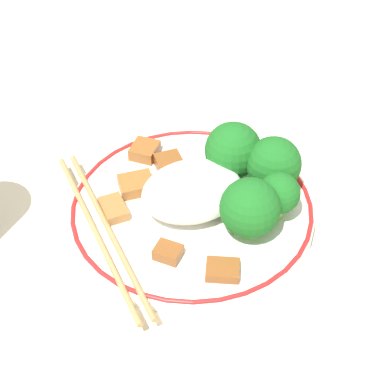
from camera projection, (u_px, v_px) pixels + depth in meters
ground_plane at (192, 216)px, 0.67m from camera, size 3.00×3.00×0.00m
plate at (192, 210)px, 0.66m from camera, size 0.25×0.25×0.02m
rice_mound at (187, 191)px, 0.64m from camera, size 0.10×0.08×0.04m
broccoli_back_left at (250, 208)px, 0.61m from camera, size 0.06×0.06×0.06m
broccoli_back_center at (279, 194)px, 0.62m from camera, size 0.04×0.04×0.05m
broccoli_back_right at (274, 164)px, 0.65m from camera, size 0.06×0.06×0.06m
broccoli_mid_left at (233, 151)px, 0.66m from camera, size 0.06×0.06×0.07m
meat_near_front at (114, 209)px, 0.65m from camera, size 0.02×0.03×0.01m
meat_near_left at (136, 184)px, 0.67m from camera, size 0.04×0.03×0.01m
meat_near_right at (168, 252)px, 0.60m from camera, size 0.03×0.03×0.01m
meat_near_back at (223, 270)px, 0.59m from camera, size 0.04×0.04×0.01m
meat_on_rice_edge at (168, 166)px, 0.69m from camera, size 0.03×0.03×0.01m
meat_mid_left at (145, 151)px, 0.71m from camera, size 0.04×0.04×0.01m
chopsticks at (102, 230)px, 0.63m from camera, size 0.03×0.24×0.01m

